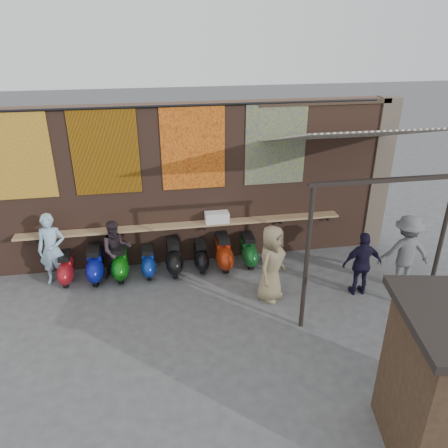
# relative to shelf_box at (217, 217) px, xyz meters

# --- Properties ---
(ground) EXTENTS (70.00, 70.00, 0.00)m
(ground) POSITION_rel_shelf_box_xyz_m (-0.82, -2.30, -1.26)
(ground) COLOR #474749
(ground) RESTS_ON ground
(brick_wall) EXTENTS (10.00, 0.40, 4.00)m
(brick_wall) POSITION_rel_shelf_box_xyz_m (-0.82, 0.40, 0.74)
(brick_wall) COLOR brown
(brick_wall) RESTS_ON ground
(pier_right) EXTENTS (0.50, 0.50, 4.00)m
(pier_right) POSITION_rel_shelf_box_xyz_m (4.38, 0.40, 0.74)
(pier_right) COLOR #4C4238
(pier_right) RESTS_ON ground
(eating_counter) EXTENTS (8.00, 0.32, 0.05)m
(eating_counter) POSITION_rel_shelf_box_xyz_m (-0.82, 0.03, -0.16)
(eating_counter) COLOR #9E7A51
(eating_counter) RESTS_ON brick_wall
(shelf_box) EXTENTS (0.59, 0.28, 0.27)m
(shelf_box) POSITION_rel_shelf_box_xyz_m (0.00, 0.00, 0.00)
(shelf_box) COLOR white
(shelf_box) RESTS_ON eating_counter
(tapestry_redgold) EXTENTS (1.50, 0.02, 2.00)m
(tapestry_redgold) POSITION_rel_shelf_box_xyz_m (-4.42, 0.18, 1.74)
(tapestry_redgold) COLOR #983316
(tapestry_redgold) RESTS_ON brick_wall
(tapestry_sun) EXTENTS (1.50, 0.02, 2.00)m
(tapestry_sun) POSITION_rel_shelf_box_xyz_m (-2.52, 0.18, 1.74)
(tapestry_sun) COLOR #C1720B
(tapestry_sun) RESTS_ON brick_wall
(tapestry_orange) EXTENTS (1.50, 0.02, 2.00)m
(tapestry_orange) POSITION_rel_shelf_box_xyz_m (-0.52, 0.18, 1.74)
(tapestry_orange) COLOR orange
(tapestry_orange) RESTS_ON brick_wall
(tapestry_multi) EXTENTS (1.50, 0.02, 2.00)m
(tapestry_multi) POSITION_rel_shelf_box_xyz_m (1.48, 0.18, 1.74)
(tapestry_multi) COLOR navy
(tapestry_multi) RESTS_ON brick_wall
(hang_rail) EXTENTS (9.50, 0.06, 0.06)m
(hang_rail) POSITION_rel_shelf_box_xyz_m (-0.82, 0.17, 2.72)
(hang_rail) COLOR black
(hang_rail) RESTS_ON brick_wall
(scooter_stool_0) EXTENTS (0.34, 0.76, 0.72)m
(scooter_stool_0) POSITION_rel_shelf_box_xyz_m (-3.69, -0.32, -0.90)
(scooter_stool_0) COLOR maroon
(scooter_stool_0) RESTS_ON ground
(scooter_stool_1) EXTENTS (0.39, 0.86, 0.82)m
(scooter_stool_1) POSITION_rel_shelf_box_xyz_m (-3.01, -0.34, -0.85)
(scooter_stool_1) COLOR navy
(scooter_stool_1) RESTS_ON ground
(scooter_stool_2) EXTENTS (0.38, 0.85, 0.81)m
(scooter_stool_2) POSITION_rel_shelf_box_xyz_m (-2.43, -0.34, -0.86)
(scooter_stool_2) COLOR #0D600E
(scooter_stool_2) RESTS_ON ground
(scooter_stool_3) EXTENTS (0.34, 0.75, 0.71)m
(scooter_stool_3) POSITION_rel_shelf_box_xyz_m (-1.76, -0.33, -0.91)
(scooter_stool_3) COLOR navy
(scooter_stool_3) RESTS_ON ground
(scooter_stool_4) EXTENTS (0.39, 0.87, 0.82)m
(scooter_stool_4) POSITION_rel_shelf_box_xyz_m (-1.13, -0.30, -0.85)
(scooter_stool_4) COLOR black
(scooter_stool_4) RESTS_ON ground
(scooter_stool_5) EXTENTS (0.34, 0.75, 0.71)m
(scooter_stool_5) POSITION_rel_shelf_box_xyz_m (-0.46, -0.26, -0.91)
(scooter_stool_5) COLOR black
(scooter_stool_5) RESTS_ON ground
(scooter_stool_6) EXTENTS (0.40, 0.89, 0.84)m
(scooter_stool_6) POSITION_rel_shelf_box_xyz_m (0.11, -0.30, -0.84)
(scooter_stool_6) COLOR #99250B
(scooter_stool_6) RESTS_ON ground
(scooter_stool_7) EXTENTS (0.37, 0.82, 0.78)m
(scooter_stool_7) POSITION_rel_shelf_box_xyz_m (0.76, -0.26, -0.87)
(scooter_stool_7) COLOR #0F4E1C
(scooter_stool_7) RESTS_ON ground
(diner_left) EXTENTS (0.67, 0.47, 1.77)m
(diner_left) POSITION_rel_shelf_box_xyz_m (-3.93, -0.30, -0.38)
(diner_left) COLOR #96C0DA
(diner_left) RESTS_ON ground
(diner_right) EXTENTS (0.82, 0.70, 1.47)m
(diner_right) POSITION_rel_shelf_box_xyz_m (-2.49, -0.30, -0.52)
(diner_right) COLOR #292025
(diner_right) RESTS_ON ground
(shopper_navy) EXTENTS (0.92, 0.42, 1.53)m
(shopper_navy) POSITION_rel_shelf_box_xyz_m (2.97, -1.99, -0.49)
(shopper_navy) COLOR black
(shopper_navy) RESTS_ON ground
(shopper_grey) EXTENTS (1.25, 0.85, 1.79)m
(shopper_grey) POSITION_rel_shelf_box_xyz_m (4.08, -1.84, -0.37)
(shopper_grey) COLOR slate
(shopper_grey) RESTS_ON ground
(shopper_tan) EXTENTS (1.00, 1.03, 1.78)m
(shopper_tan) POSITION_rel_shelf_box_xyz_m (0.91, -1.82, -0.37)
(shopper_tan) COLOR #827253
(shopper_tan) RESTS_ON ground
(stall_shelf) EXTENTS (1.75, 0.44, 0.06)m
(stall_shelf) POSITION_rel_shelf_box_xyz_m (2.78, -5.24, -0.42)
(stall_shelf) COLOR #473321
(stall_shelf) RESTS_ON market_stall
(awning_canvas) EXTENTS (3.20, 3.28, 0.97)m
(awning_canvas) POSITION_rel_shelf_box_xyz_m (2.68, -1.40, 2.29)
(awning_canvas) COLOR beige
(awning_canvas) RESTS_ON brick_wall
(awning_ledger) EXTENTS (3.30, 0.08, 0.12)m
(awning_ledger) POSITION_rel_shelf_box_xyz_m (2.68, 0.19, 2.69)
(awning_ledger) COLOR #33261C
(awning_ledger) RESTS_ON brick_wall
(awning_header) EXTENTS (3.00, 0.08, 0.08)m
(awning_header) POSITION_rel_shelf_box_xyz_m (2.68, -2.90, 1.82)
(awning_header) COLOR black
(awning_header) RESTS_ON awning_post_left
(awning_post_left) EXTENTS (0.09, 0.09, 3.10)m
(awning_post_left) POSITION_rel_shelf_box_xyz_m (1.28, -2.90, 0.29)
(awning_post_left) COLOR black
(awning_post_left) RESTS_ON ground
(awning_post_right) EXTENTS (0.09, 0.09, 3.10)m
(awning_post_right) POSITION_rel_shelf_box_xyz_m (4.08, -2.90, 0.29)
(awning_post_right) COLOR black
(awning_post_right) RESTS_ON ground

